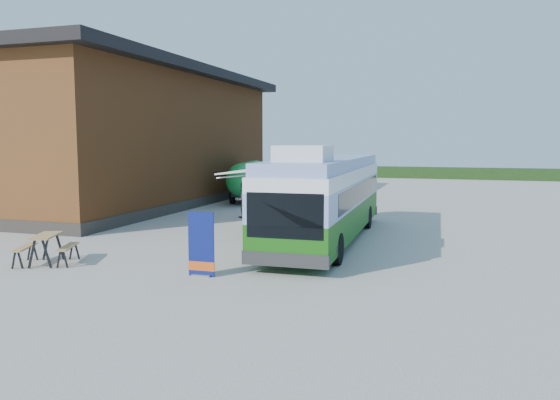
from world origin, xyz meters
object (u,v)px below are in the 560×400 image
(person_a, at_px, (294,211))
(person_b, at_px, (243,200))
(banner, at_px, (201,250))
(slurry_tanker, at_px, (249,179))
(bus, at_px, (327,195))
(picnic_table, at_px, (46,242))

(person_a, bearing_deg, person_b, 102.23)
(banner, bearing_deg, person_b, 104.46)
(banner, height_order, slurry_tanker, slurry_tanker)
(bus, bearing_deg, person_b, 135.44)
(banner, relative_size, slurry_tanker, 0.27)
(picnic_table, distance_m, slurry_tanker, 17.21)
(person_a, xyz_separation_m, slurry_tanker, (-5.60, 9.64, 0.54))
(person_b, bearing_deg, picnic_table, 41.69)
(slurry_tanker, bearing_deg, person_a, -71.17)
(picnic_table, xyz_separation_m, person_a, (5.21, 7.55, 0.17))
(person_b, xyz_separation_m, slurry_tanker, (-2.19, 6.44, 0.54))
(bus, height_order, banner, bus)
(bus, height_order, slurry_tanker, bus)
(picnic_table, distance_m, person_a, 9.17)
(picnic_table, bearing_deg, banner, -21.16)
(banner, bearing_deg, bus, 70.40)
(person_b, bearing_deg, person_a, 98.05)
(person_a, height_order, slurry_tanker, slurry_tanker)
(bus, distance_m, person_b, 6.92)
(bus, bearing_deg, banner, -109.60)
(bus, bearing_deg, picnic_table, -140.10)
(picnic_table, xyz_separation_m, person_b, (1.80, 10.75, 0.17))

